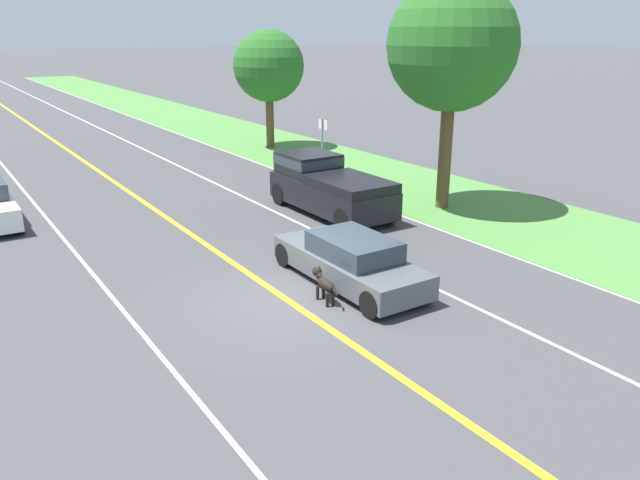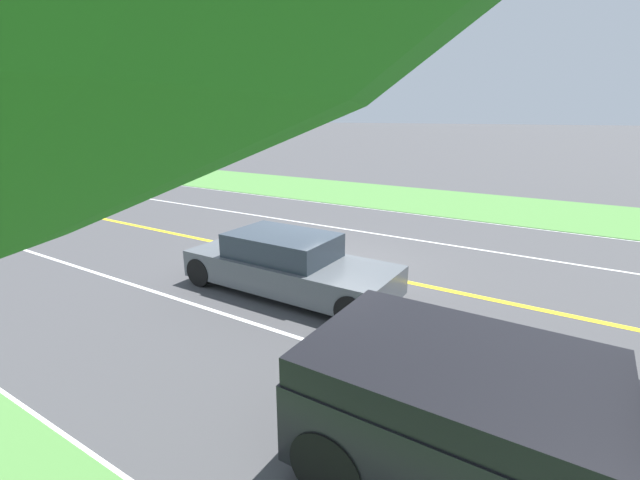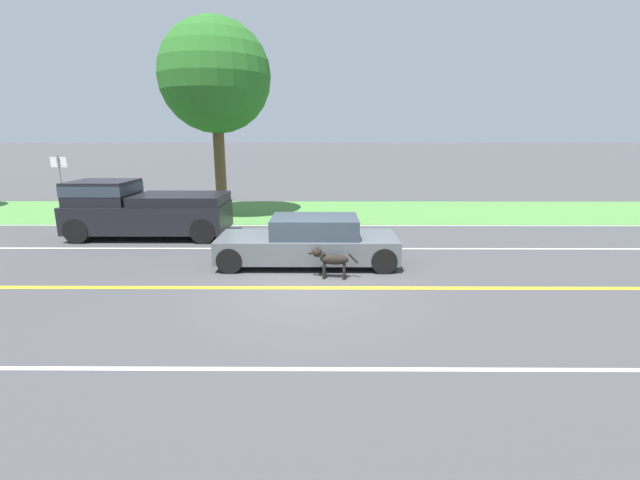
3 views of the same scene
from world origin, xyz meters
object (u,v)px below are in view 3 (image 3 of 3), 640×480
Objects in this scene: ego_car at (309,242)px; dog at (330,259)px; street_sign at (61,181)px; roadside_tree_right_near at (215,77)px; pickup_truck at (142,209)px.

dog is (-1.19, -0.53, -0.13)m from ego_car.
ego_car is at bearing -119.93° from street_sign.
roadside_tree_right_near is 7.36m from street_sign.
dog is 10.67m from roadside_tree_right_near.
ego_car reaches higher than dog.
ego_car is 0.60× the size of roadside_tree_right_near.
roadside_tree_right_near is at bearing -25.47° from pickup_truck.
street_sign reaches higher than ego_car.
dog is at bearing -124.71° from pickup_truck.
pickup_truck is (3.18, 5.77, 0.36)m from ego_car.
roadside_tree_right_near is at bearing 29.45° from ego_car.
street_sign is at bearing 61.80° from dog.
ego_car is 11.57m from street_sign.
pickup_truck is at bearing 154.53° from roadside_tree_right_near.
roadside_tree_right_near is at bearing 33.91° from dog.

